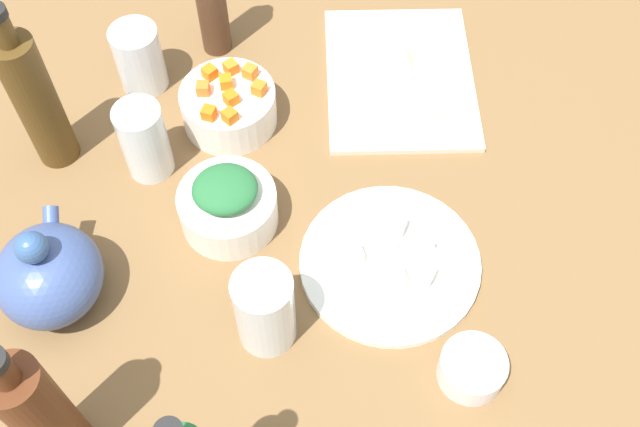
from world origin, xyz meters
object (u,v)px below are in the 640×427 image
(bowl_carrots, at_px, (229,107))
(bottle_1, at_px, (41,413))
(bowl_greens, at_px, (228,208))
(bottle_3, at_px, (35,99))
(plate_tofu, at_px, (390,263))
(cutting_board, at_px, (400,78))
(drinking_glass_2, at_px, (265,309))
(drinking_glass_0, at_px, (144,140))
(drinking_glass_1, at_px, (139,58))
(teapot, at_px, (49,274))
(bowl_small_side, at_px, (472,369))

(bowl_carrots, xyz_separation_m, bottle_1, (-0.47, 0.20, 0.08))
(bowl_greens, distance_m, bottle_3, 0.30)
(plate_tofu, xyz_separation_m, bowl_carrots, (0.27, 0.21, 0.02))
(plate_tofu, distance_m, bowl_greens, 0.23)
(cutting_board, distance_m, plate_tofu, 0.33)
(bottle_1, distance_m, drinking_glass_2, 0.27)
(bowl_carrots, distance_m, drinking_glass_0, 0.14)
(drinking_glass_0, bearing_deg, drinking_glass_2, -150.65)
(bowl_carrots, xyz_separation_m, drinking_glass_2, (-0.35, -0.04, 0.03))
(bottle_1, bearing_deg, bowl_carrots, -22.91)
(bottle_3, height_order, drinking_glass_0, bottle_3)
(drinking_glass_1, bearing_deg, teapot, 164.98)
(cutting_board, bearing_deg, bowl_greens, 131.16)
(bowl_greens, distance_m, bottle_1, 0.36)
(plate_tofu, height_order, bottle_1, bottle_1)
(bottle_3, height_order, drinking_glass_1, bottle_3)
(cutting_board, relative_size, drinking_glass_2, 2.30)
(teapot, height_order, bottle_3, bottle_3)
(cutting_board, relative_size, drinking_glass_1, 2.73)
(plate_tofu, relative_size, drinking_glass_1, 2.24)
(drinking_glass_2, bearing_deg, plate_tofu, -64.05)
(drinking_glass_0, bearing_deg, teapot, 150.65)
(bottle_1, height_order, bottle_3, bottle_3)
(bowl_carrots, relative_size, drinking_glass_1, 1.31)
(drinking_glass_0, bearing_deg, bottle_3, 74.82)
(teapot, distance_m, drinking_glass_0, 0.23)
(bottle_1, height_order, drinking_glass_2, bottle_1)
(drinking_glass_1, bearing_deg, bowl_greens, -154.74)
(bowl_greens, bearing_deg, cutting_board, -48.84)
(bowl_small_side, bearing_deg, drinking_glass_2, 71.89)
(plate_tofu, distance_m, bottle_1, 0.47)
(bowl_greens, relative_size, drinking_glass_0, 1.11)
(cutting_board, xyz_separation_m, bowl_carrots, (-0.06, 0.27, 0.03))
(bowl_carrots, bearing_deg, drinking_glass_1, 56.22)
(bottle_1, bearing_deg, drinking_glass_0, -11.90)
(bowl_greens, height_order, bottle_1, bottle_1)
(bottle_3, height_order, drinking_glass_2, bottle_3)
(drinking_glass_0, bearing_deg, bowl_greens, -132.60)
(teapot, relative_size, drinking_glass_2, 1.24)
(cutting_board, relative_size, teapot, 1.85)
(bowl_carrots, distance_m, teapot, 0.36)
(bowl_carrots, height_order, drinking_glass_1, drinking_glass_1)
(cutting_board, distance_m, drinking_glass_1, 0.40)
(drinking_glass_0, bearing_deg, bottle_1, 168.10)
(drinking_glass_1, relative_size, drinking_glass_2, 0.84)
(cutting_board, distance_m, bowl_small_side, 0.49)
(bowl_greens, bearing_deg, drinking_glass_0, 47.40)
(bowl_carrots, relative_size, bowl_small_side, 1.73)
(bottle_3, relative_size, drinking_glass_0, 2.29)
(drinking_glass_2, bearing_deg, drinking_glass_1, 21.04)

